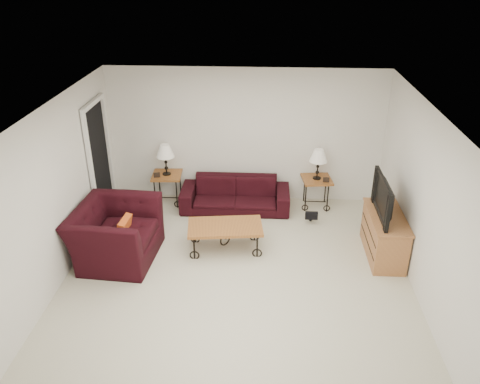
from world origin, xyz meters
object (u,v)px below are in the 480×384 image
side_table_left (168,188)px  television (389,198)px  lamp_right (318,164)px  side_table_right (316,192)px  coffee_table (225,237)px  tv_stand (384,235)px  sofa (235,195)px  backpack (311,210)px  armchair (116,233)px  lamp_left (166,160)px

side_table_left → television: (3.65, -1.57, 0.71)m
side_table_left → lamp_right: bearing=0.0°
side_table_right → coffee_table: size_ratio=0.49×
television → lamp_right: bearing=-150.3°
side_table_right → lamp_right: 0.57m
side_table_right → tv_stand: (0.91, -1.57, 0.06)m
sofa → backpack: bearing=-16.1°
side_table_right → lamp_right: lamp_right is taller
sofa → side_table_left: 1.29m
side_table_right → coffee_table: (-1.55, -1.55, -0.07)m
coffee_table → armchair: (-1.64, -0.32, 0.21)m
side_table_right → backpack: side_table_right is taller
side_table_right → coffee_table: bearing=-134.9°
lamp_right → backpack: size_ratio=1.32×
side_table_left → armchair: size_ratio=0.44×
side_table_left → backpack: size_ratio=1.35×
sofa → tv_stand: 2.77m
lamp_right → backpack: (-0.12, -0.57, -0.64)m
side_table_left → television: bearing=-23.2°
coffee_table → armchair: 1.69m
television → backpack: 1.62m
lamp_right → coffee_table: lamp_right is taller
side_table_left → tv_stand: size_ratio=0.50×
coffee_table → backpack: coffee_table is taller
armchair → backpack: size_ratio=3.07×
television → side_table_left: bearing=-113.2°
lamp_left → tv_stand: bearing=-23.1°
side_table_right → lamp_left: (-2.76, 0.00, 0.59)m
coffee_table → backpack: (1.42, 0.98, -0.00)m
lamp_right → armchair: lamp_right is taller
side_table_right → lamp_left: bearing=180.0°
lamp_right → television: bearing=-60.3°
side_table_right → television: 1.94m
side_table_right → armchair: bearing=-149.6°
armchair → television: bearing=-81.5°
side_table_left → side_table_right: side_table_left is taller
backpack → tv_stand: bearing=-26.5°
tv_stand → backpack: 1.44m
side_table_right → armchair: size_ratio=0.43×
television → sofa: bearing=-120.3°
tv_stand → television: size_ratio=1.12×
side_table_right → backpack: size_ratio=1.32×
lamp_left → backpack: 2.78m
television → lamp_left: bearing=-113.2°
armchair → backpack: bearing=-62.8°
side_table_right → tv_stand: tv_stand is taller
tv_stand → television: bearing=180.0°
lamp_right → armchair: size_ratio=0.43×
sofa → television: (2.37, -1.39, 0.71)m
tv_stand → lamp_left: bearing=156.9°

